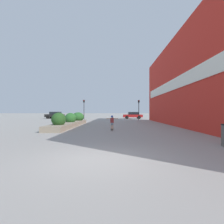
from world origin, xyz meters
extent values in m
plane|color=gray|center=(0.00, 0.00, 0.00)|extent=(300.00, 300.00, 0.00)
cube|color=red|center=(7.31, 11.57, 4.90)|extent=(0.60, 31.09, 9.80)
cube|color=silver|center=(6.97, 12.57, 4.56)|extent=(0.06, 26.17, 1.20)
cube|color=gray|center=(-4.28, 12.82, 0.23)|extent=(1.60, 11.53, 0.45)
ellipsoid|color=#234C1E|center=(-4.32, 9.25, 0.90)|extent=(1.22, 1.39, 1.20)
ellipsoid|color=#286028|center=(-4.28, 13.12, 0.88)|extent=(1.22, 1.25, 1.13)
ellipsoid|color=#286028|center=(-4.21, 16.62, 0.90)|extent=(1.52, 1.59, 1.18)
cube|color=black|center=(0.31, 9.18, 0.09)|extent=(0.21, 0.75, 0.01)
cylinder|color=beige|center=(0.25, 9.44, 0.03)|extent=(0.05, 0.06, 0.06)
cylinder|color=beige|center=(0.40, 9.44, 0.03)|extent=(0.05, 0.06, 0.06)
cylinder|color=beige|center=(0.23, 8.93, 0.03)|extent=(0.05, 0.06, 0.06)
cylinder|color=beige|center=(0.37, 8.92, 0.03)|extent=(0.05, 0.06, 0.06)
cylinder|color=tan|center=(0.25, 9.19, 0.36)|extent=(0.10, 0.10, 0.53)
cylinder|color=tan|center=(0.38, 9.18, 0.36)|extent=(0.10, 0.10, 0.53)
cube|color=slate|center=(0.31, 9.18, 0.53)|extent=(0.20, 0.17, 0.19)
cube|color=maroon|center=(0.31, 9.18, 0.83)|extent=(0.31, 0.16, 0.42)
cylinder|color=tan|center=(-0.03, 9.20, 0.99)|extent=(0.40, 0.09, 0.07)
cylinder|color=tan|center=(0.66, 9.17, 0.99)|extent=(0.40, 0.09, 0.07)
sphere|color=tan|center=(0.31, 9.18, 1.13)|extent=(0.17, 0.17, 0.17)
sphere|color=blue|center=(0.31, 9.18, 1.16)|extent=(0.20, 0.20, 0.20)
cube|color=maroon|center=(4.42, 32.46, 0.63)|extent=(4.20, 1.74, 0.58)
cube|color=black|center=(4.59, 32.46, 1.20)|extent=(2.31, 1.54, 0.56)
cylinder|color=black|center=(3.12, 31.64, 0.34)|extent=(0.68, 0.22, 0.68)
cylinder|color=black|center=(3.12, 33.29, 0.34)|extent=(0.68, 0.22, 0.68)
cylinder|color=black|center=(5.72, 31.64, 0.34)|extent=(0.68, 0.22, 0.68)
cylinder|color=black|center=(5.72, 33.29, 0.34)|extent=(0.68, 0.22, 0.68)
cube|color=navy|center=(14.35, 29.82, 0.68)|extent=(4.29, 1.77, 0.70)
cube|color=black|center=(14.18, 29.82, 1.28)|extent=(2.36, 1.56, 0.50)
cylinder|color=black|center=(15.68, 30.66, 0.34)|extent=(0.67, 0.22, 0.67)
cylinder|color=black|center=(15.68, 28.98, 0.34)|extent=(0.67, 0.22, 0.67)
cylinder|color=black|center=(13.02, 30.66, 0.34)|extent=(0.67, 0.22, 0.67)
cylinder|color=black|center=(13.02, 28.98, 0.34)|extent=(0.67, 0.22, 0.67)
cube|color=black|center=(-13.00, 33.24, 0.66)|extent=(4.02, 1.93, 0.62)
cube|color=black|center=(-12.84, 33.24, 1.25)|extent=(2.21, 1.70, 0.56)
cylinder|color=black|center=(-14.25, 32.32, 0.34)|extent=(0.69, 0.22, 0.69)
cylinder|color=black|center=(-14.25, 34.15, 0.34)|extent=(0.69, 0.22, 0.69)
cylinder|color=black|center=(-11.76, 32.32, 0.34)|extent=(0.69, 0.22, 0.69)
cylinder|color=black|center=(-11.76, 34.15, 0.34)|extent=(0.69, 0.22, 0.69)
cylinder|color=black|center=(-5.16, 26.25, 1.64)|extent=(0.11, 0.11, 3.27)
cube|color=black|center=(-5.16, 26.25, 3.50)|extent=(0.28, 0.20, 0.45)
sphere|color=red|center=(-5.16, 26.13, 3.65)|extent=(0.15, 0.15, 0.15)
sphere|color=#2D2823|center=(-5.16, 26.13, 3.50)|extent=(0.15, 0.15, 0.15)
sphere|color=#2D2823|center=(-5.16, 26.13, 3.35)|extent=(0.15, 0.15, 0.15)
cylinder|color=black|center=(4.85, 25.78, 1.60)|extent=(0.11, 0.11, 3.21)
cube|color=black|center=(4.85, 25.78, 3.43)|extent=(0.28, 0.20, 0.45)
sphere|color=red|center=(4.85, 25.66, 3.58)|extent=(0.15, 0.15, 0.15)
sphere|color=#2D2823|center=(4.85, 25.66, 3.43)|extent=(0.15, 0.15, 0.15)
sphere|color=#2D2823|center=(4.85, 25.66, 3.28)|extent=(0.15, 0.15, 0.15)
camera|label=1|loc=(0.57, -5.76, 1.60)|focal=28.00mm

